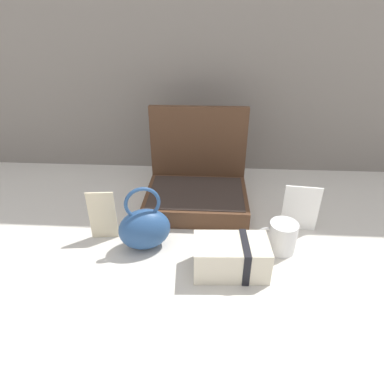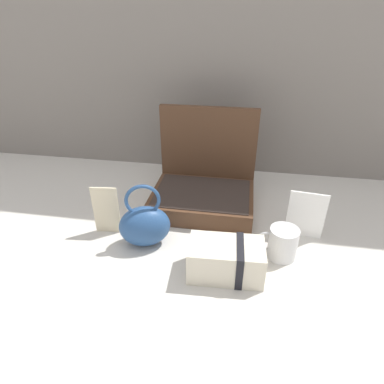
% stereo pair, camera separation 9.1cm
% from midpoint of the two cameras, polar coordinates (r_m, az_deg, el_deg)
% --- Properties ---
extents(ground_plane, '(6.00, 6.00, 0.00)m').
position_cam_midpoint_polar(ground_plane, '(1.09, -2.58, -8.17)').
color(ground_plane, beige).
extents(open_suitcase, '(0.38, 0.30, 0.35)m').
position_cam_midpoint_polar(open_suitcase, '(1.24, -1.24, 1.26)').
color(open_suitcase, '#4C301E').
rests_on(open_suitcase, ground_plane).
extents(teal_pouch_handbag, '(0.19, 0.15, 0.22)m').
position_cam_midpoint_polar(teal_pouch_handbag, '(1.03, -10.92, -6.32)').
color(teal_pouch_handbag, '#284C7F').
rests_on(teal_pouch_handbag, ground_plane).
extents(cream_toiletry_bag, '(0.22, 0.13, 0.11)m').
position_cam_midpoint_polar(cream_toiletry_bag, '(0.94, 4.26, -11.43)').
color(cream_toiletry_bag, beige).
rests_on(cream_toiletry_bag, ground_plane).
extents(coffee_mug, '(0.13, 0.09, 0.10)m').
position_cam_midpoint_polar(coffee_mug, '(1.04, 13.08, -7.80)').
color(coffee_mug, silver).
rests_on(coffee_mug, ground_plane).
extents(info_card_left, '(0.09, 0.02, 0.17)m').
position_cam_midpoint_polar(info_card_left, '(1.10, -17.85, -4.04)').
color(info_card_left, beige).
rests_on(info_card_left, ground_plane).
extents(poster_card_right, '(0.12, 0.02, 0.16)m').
position_cam_midpoint_polar(poster_card_right, '(1.13, 16.43, -2.85)').
color(poster_card_right, white).
rests_on(poster_card_right, ground_plane).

